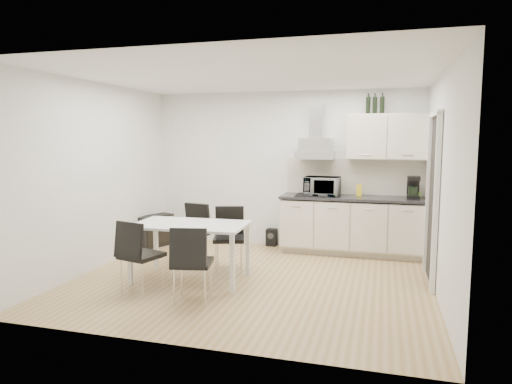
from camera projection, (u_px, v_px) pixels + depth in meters
ground at (252, 279)px, 5.94m from camera, size 4.50×4.50×0.00m
wall_back at (285, 170)px, 7.70m from camera, size 4.50×0.10×2.60m
wall_front at (186, 201)px, 3.87m from camera, size 4.50×0.10×2.60m
wall_left at (98, 176)px, 6.39m from camera, size 0.10×4.00×2.60m
wall_right at (441, 185)px, 5.18m from camera, size 0.10×4.00×2.60m
ceiling at (251, 76)px, 5.63m from camera, size 4.50×4.50×0.00m
doorway at (432, 200)px, 5.75m from camera, size 0.08×1.04×2.10m
kitchenette at (355, 202)px, 7.18m from camera, size 2.22×0.64×2.52m
dining_table at (190, 230)px, 5.82m from camera, size 1.45×0.86×0.75m
chair_far_left at (190, 235)px, 6.57m from camera, size 0.52×0.57×0.88m
chair_far_right at (229, 239)px, 6.29m from camera, size 0.56×0.60×0.88m
chair_near_left at (142, 256)px, 5.39m from camera, size 0.55×0.60×0.88m
chair_near_right at (192, 264)px, 5.08m from camera, size 0.53×0.58×0.88m
guitar_amp at (155, 231)px, 7.73m from camera, size 0.49×0.69×0.53m
floor_speaker at (272, 237)px, 7.79m from camera, size 0.18×0.16×0.29m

